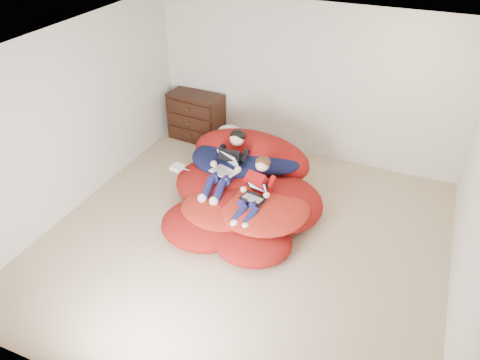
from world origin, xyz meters
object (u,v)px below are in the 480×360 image
object	(u,v)px
younger_boy	(256,187)
beanbag_pile	(244,190)
older_boy	(229,161)
laptop_white	(226,166)
laptop_black	(255,193)
dresser	(196,117)

from	to	relation	value
younger_boy	beanbag_pile	bearing A→B (deg)	133.69
older_boy	laptop_white	xyz separation A→B (m)	(-0.00, -0.10, -0.02)
younger_boy	older_boy	bearing A→B (deg)	145.36
laptop_black	laptop_white	bearing A→B (deg)	149.64
younger_boy	dresser	bearing A→B (deg)	134.94
dresser	laptop_black	size ratio (longest dim) A/B	2.80
older_boy	laptop_white	distance (m)	0.10
dresser	older_boy	world-z (taller)	older_boy
laptop_white	laptop_black	bearing A→B (deg)	-30.36
younger_boy	laptop_black	size ratio (longest dim) A/B	2.61
older_boy	dresser	bearing A→B (deg)	131.31
beanbag_pile	laptop_white	bearing A→B (deg)	-173.36
younger_boy	laptop_white	world-z (taller)	younger_boy
beanbag_pile	dresser	bearing A→B (deg)	135.20
younger_boy	laptop_black	distance (m)	0.07
dresser	beanbag_pile	size ratio (longest dim) A/B	0.41
dresser	older_boy	distance (m)	2.00
laptop_black	dresser	bearing A→B (deg)	134.32
dresser	laptop_white	bearing A→B (deg)	-50.56
beanbag_pile	younger_boy	distance (m)	0.56
younger_boy	laptop_black	world-z (taller)	younger_boy
older_boy	laptop_white	world-z (taller)	older_boy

